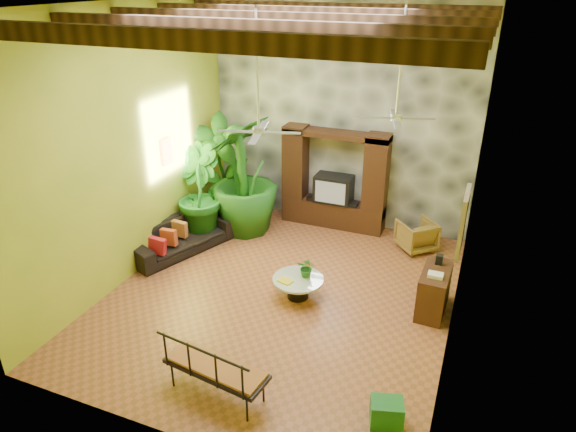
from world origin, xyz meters
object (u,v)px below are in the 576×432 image
at_px(tall_plant_a, 221,170).
at_px(tall_plant_b, 197,193).
at_px(ceiling_fan_front, 259,118).
at_px(sofa, 180,236).
at_px(ceiling_fan_back, 397,105).
at_px(green_bin, 387,413).
at_px(entertainment_center, 334,186).
at_px(wicker_armchair, 416,235).
at_px(tall_plant_c, 244,175).
at_px(coffee_table, 298,285).
at_px(side_console, 434,291).
at_px(iron_bench, 213,367).

height_order(tall_plant_a, tall_plant_b, tall_plant_a).
height_order(ceiling_fan_front, sofa, ceiling_fan_front).
xyz_separation_m(sofa, tall_plant_a, (0.13, 1.67, 0.94)).
bearing_deg(tall_plant_b, ceiling_fan_back, -3.49).
bearing_deg(green_bin, ceiling_fan_front, 144.47).
height_order(ceiling_fan_back, green_bin, ceiling_fan_back).
xyz_separation_m(entertainment_center, ceiling_fan_front, (-0.20, -3.54, 2.44)).
bearing_deg(sofa, wicker_armchair, -45.86).
bearing_deg(tall_plant_b, tall_plant_c, 39.43).
relative_size(wicker_armchair, tall_plant_a, 0.28).
bearing_deg(sofa, tall_plant_a, 17.40).
xyz_separation_m(tall_plant_a, coffee_table, (2.84, -2.40, -1.02)).
bearing_deg(tall_plant_b, sofa, -94.75).
bearing_deg(ceiling_fan_back, green_bin, -76.51).
bearing_deg(coffee_table, green_bin, -47.30).
height_order(wicker_armchair, coffee_table, wicker_armchair).
relative_size(wicker_armchair, tall_plant_b, 0.34).
height_order(ceiling_fan_front, side_console, ceiling_fan_front).
height_order(sofa, green_bin, sofa).
distance_m(tall_plant_c, iron_bench, 5.26).
distance_m(wicker_armchair, tall_plant_a, 4.64).
bearing_deg(green_bin, tall_plant_c, 133.81).
xyz_separation_m(ceiling_fan_front, sofa, (-2.45, 1.15, -3.06)).
relative_size(tall_plant_a, green_bin, 6.02).
bearing_deg(ceiling_fan_front, side_console, 17.96).
height_order(tall_plant_a, green_bin, tall_plant_a).
bearing_deg(wicker_armchair, tall_plant_b, -27.27).
xyz_separation_m(tall_plant_b, green_bin, (5.03, -3.74, -0.86)).
xyz_separation_m(ceiling_fan_front, tall_plant_b, (-2.39, 1.86, -2.35)).
relative_size(tall_plant_c, coffee_table, 2.90).
xyz_separation_m(tall_plant_c, coffee_table, (2.10, -2.10, -1.08)).
xyz_separation_m(sofa, green_bin, (5.08, -3.03, -0.15)).
bearing_deg(tall_plant_a, entertainment_center, 15.91).
distance_m(tall_plant_b, side_console, 5.36).
xyz_separation_m(ceiling_fan_back, green_bin, (0.83, -3.48, -3.22)).
distance_m(entertainment_center, green_bin, 5.99).
relative_size(coffee_table, side_console, 0.92).
relative_size(tall_plant_a, tall_plant_b, 1.22).
distance_m(ceiling_fan_back, tall_plant_b, 4.81).
xyz_separation_m(wicker_armchair, side_console, (0.64, -2.14, 0.08)).
xyz_separation_m(ceiling_fan_front, iron_bench, (0.31, -2.32, -2.86)).
xyz_separation_m(sofa, iron_bench, (2.76, -3.47, 0.20)).
bearing_deg(green_bin, tall_plant_a, 136.53).
height_order(coffee_table, side_console, side_console).
xyz_separation_m(entertainment_center, coffee_table, (0.31, -3.12, -0.71)).
relative_size(entertainment_center, side_console, 2.38).
relative_size(coffee_table, iron_bench, 0.59).
distance_m(wicker_armchair, side_console, 2.23).
relative_size(entertainment_center, green_bin, 5.66).
xyz_separation_m(wicker_armchair, tall_plant_a, (-4.54, -0.25, 0.95)).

